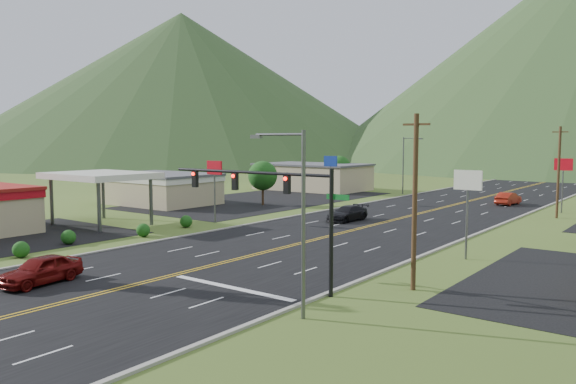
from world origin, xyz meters
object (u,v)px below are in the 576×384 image
Objects in this scene: streetlight_west at (405,161)px; car_red_far at (508,199)px; car_red_near at (41,270)px; car_dark_mid at (347,214)px; gas_canopy at (101,177)px; streetlight_east at (298,211)px; traffic_signal at (273,195)px.

car_red_far is at bearing -17.38° from streetlight_west.
car_red_near reaches higher than car_dark_mid.
car_red_near is (17.40, -16.17, -4.02)m from gas_canopy.
streetlight_west is 1.80× the size of car_red_near.
gas_canopy is at bearing 62.20° from car_red_far.
car_dark_mid is 27.06m from car_red_far.
car_red_far is (27.66, 42.57, -4.05)m from gas_canopy.
car_red_near is 0.92× the size of car_dark_mid.
car_dark_mid is (18.39, 17.15, -4.08)m from gas_canopy.
streetlight_east is 1.65× the size of car_dark_mid.
streetlight_east is 16.89m from car_red_near.
car_red_far is at bearing 73.99° from car_dark_mid.
streetlight_west is (-22.86, 60.00, 0.00)m from streetlight_east.
streetlight_west reaches higher than car_red_near.
car_red_far is (-0.82, 50.58, -4.51)m from traffic_signal.
traffic_signal is 2.63× the size of car_red_far.
streetlight_east is (4.70, -4.00, -0.15)m from traffic_signal.
traffic_signal is 2.40× the size of car_dark_mid.
gas_canopy is at bearing -132.97° from car_dark_mid.
traffic_signal is at bearing -64.11° from car_dark_mid.
traffic_signal is 6.17m from streetlight_east.
streetlight_west is 1.80× the size of car_red_far.
traffic_signal is 14.48m from car_red_near.
traffic_signal is 1.31× the size of gas_canopy.
streetlight_west is 0.90× the size of gas_canopy.
car_dark_mid is (8.07, -30.85, -4.39)m from streetlight_west.
streetlight_west is at bearing 77.87° from gas_canopy.
car_dark_mid is (-14.79, 29.15, -4.39)m from streetlight_east.
car_dark_mid is (0.99, 33.33, -0.06)m from car_red_near.
car_red_far is (-5.52, 54.57, -4.36)m from streetlight_east.
streetlight_east is at bearing -69.14° from streetlight_west.
traffic_signal reaches higher than car_red_far.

